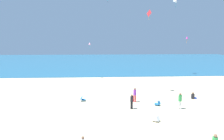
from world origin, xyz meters
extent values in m
plane|color=beige|center=(0.00, 10.00, 0.00)|extent=(120.00, 120.00, 0.00)
cube|color=#236084|center=(0.00, 55.21, 0.03)|extent=(120.00, 60.00, 0.05)
cube|color=#2370B2|center=(-3.24, 10.96, 0.18)|extent=(0.54, 0.58, 0.03)
cube|color=#2370B2|center=(-3.48, 10.91, 0.39)|extent=(0.35, 0.54, 0.42)
cylinder|color=#B7B7BC|center=(-3.16, 11.23, 0.09)|extent=(0.02, 0.02, 0.18)
cylinder|color=#B7B7BC|center=(-3.06, 10.74, 0.09)|extent=(0.02, 0.02, 0.18)
cube|color=#2370B2|center=(4.98, 9.08, 0.16)|extent=(0.73, 0.76, 0.03)
cube|color=#2370B2|center=(5.19, 8.93, 0.35)|extent=(0.52, 0.61, 0.38)
cylinder|color=#B7B7BC|center=(4.69, 8.92, 0.08)|extent=(0.02, 0.02, 0.16)
cylinder|color=#B7B7BC|center=(5.03, 9.40, 0.08)|extent=(0.02, 0.02, 0.16)
cube|color=white|center=(3.66, 5.03, 0.15)|extent=(0.71, 0.72, 0.03)
cube|color=white|center=(3.86, 4.87, 0.32)|extent=(0.52, 0.57, 0.36)
cylinder|color=#B7B7BC|center=(3.38, 4.90, 0.07)|extent=(0.02, 0.02, 0.15)
cylinder|color=#B7B7BC|center=(3.72, 5.33, 0.07)|extent=(0.02, 0.02, 0.15)
cylinder|color=white|center=(7.14, 7.85, 0.43)|extent=(0.15, 0.15, 0.85)
cylinder|color=white|center=(6.96, 7.90, 0.43)|extent=(0.15, 0.15, 0.85)
cylinder|color=green|center=(7.05, 7.87, 1.17)|extent=(0.41, 0.41, 0.64)
sphere|color=#846047|center=(7.05, 7.87, 1.60)|extent=(0.23, 0.23, 0.23)
sphere|color=brown|center=(-2.34, 1.45, 0.60)|extent=(0.20, 0.20, 0.20)
cylinder|color=black|center=(10.07, 11.10, 0.30)|extent=(0.40, 0.40, 0.60)
sphere|color=brown|center=(10.07, 11.10, 0.71)|extent=(0.24, 0.24, 0.24)
cube|color=blue|center=(10.31, 11.11, 0.09)|extent=(0.44, 0.31, 0.17)
sphere|color=#846047|center=(5.69, -0.29, 1.46)|extent=(0.21, 0.21, 0.21)
cylinder|color=black|center=(1.97, 8.08, 0.39)|extent=(0.14, 0.14, 0.78)
cylinder|color=black|center=(2.10, 8.19, 0.39)|extent=(0.14, 0.14, 0.78)
cylinder|color=black|center=(2.03, 8.14, 1.07)|extent=(0.44, 0.44, 0.58)
sphere|color=brown|center=(2.03, 8.14, 1.45)|extent=(0.21, 0.21, 0.21)
cylinder|color=red|center=(2.82, 10.27, 0.42)|extent=(0.15, 0.15, 0.84)
cylinder|color=red|center=(2.63, 10.27, 0.42)|extent=(0.15, 0.15, 0.84)
cylinder|color=purple|center=(2.73, 10.27, 1.15)|extent=(0.34, 0.34, 0.63)
sphere|color=#846047|center=(2.73, 10.27, 1.57)|extent=(0.23, 0.23, 0.23)
cube|color=red|center=(5.18, 14.56, 10.63)|extent=(0.42, 0.90, 0.95)
cylinder|color=yellow|center=(5.18, 14.56, 10.04)|extent=(0.08, 0.08, 0.50)
cone|color=pink|center=(-3.32, 24.86, 6.57)|extent=(0.64, 0.68, 0.59)
cylinder|color=#1EADAD|center=(-3.32, 24.86, 6.03)|extent=(0.04, 0.04, 0.68)
cylinder|color=black|center=(0.29, 30.66, 15.31)|extent=(0.11, 0.11, 0.56)
cone|color=white|center=(13.75, 27.38, 15.15)|extent=(1.48, 1.37, 1.29)
cylinder|color=#1EADAD|center=(13.75, 27.38, 14.16)|extent=(0.06, 0.05, 1.14)
cone|color=#DB3DA8|center=(13.07, 20.11, 7.58)|extent=(0.52, 0.53, 0.46)
cylinder|color=orange|center=(13.07, 20.11, 7.03)|extent=(0.09, 0.11, 0.74)
camera|label=1|loc=(-0.99, -10.11, 7.03)|focal=29.51mm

